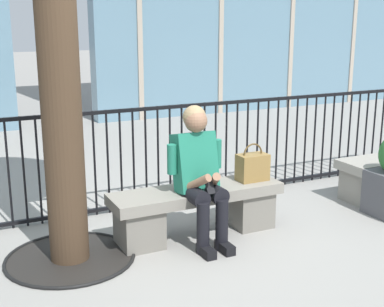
# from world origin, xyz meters

# --- Properties ---
(ground_plane) EXTENTS (60.00, 60.00, 0.00)m
(ground_plane) POSITION_xyz_m (0.00, 0.00, 0.00)
(ground_plane) COLOR gray
(stone_bench) EXTENTS (1.60, 0.44, 0.45)m
(stone_bench) POSITION_xyz_m (0.00, 0.00, 0.27)
(stone_bench) COLOR gray
(stone_bench) RESTS_ON ground
(seated_person_with_phone) EXTENTS (0.52, 0.66, 1.21)m
(seated_person_with_phone) POSITION_xyz_m (-0.04, -0.13, 0.65)
(seated_person_with_phone) COLOR black
(seated_person_with_phone) RESTS_ON ground
(handbag_on_bench) EXTENTS (0.29, 0.17, 0.36)m
(handbag_on_bench) POSITION_xyz_m (0.58, -0.01, 0.58)
(handbag_on_bench) COLOR olive
(handbag_on_bench) RESTS_ON stone_bench
(plaza_railing) EXTENTS (7.11, 0.04, 1.07)m
(plaza_railing) POSITION_xyz_m (-0.00, 0.91, 0.54)
(plaza_railing) COLOR black
(plaza_railing) RESTS_ON ground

